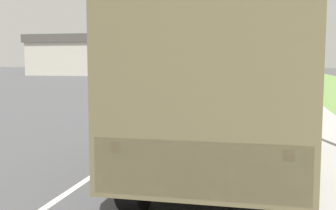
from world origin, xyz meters
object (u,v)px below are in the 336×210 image
object	(u,v)px
car_nearest_ahead	(234,90)
car_second_ahead	(245,81)
military_truck	(226,86)
car_third_ahead	(214,74)

from	to	relation	value
car_nearest_ahead	car_second_ahead	xyz separation A→B (m)	(0.09, 10.24, -0.07)
car_nearest_ahead	car_second_ahead	bearing A→B (deg)	89.51
military_truck	car_nearest_ahead	size ratio (longest dim) A/B	1.38
car_nearest_ahead	military_truck	bearing A→B (deg)	-86.92
military_truck	car_second_ahead	xyz separation A→B (m)	(-0.55, 22.17, -0.93)
car_second_ahead	car_third_ahead	bearing A→B (deg)	105.63
car_nearest_ahead	car_third_ahead	size ratio (longest dim) A/B	1.23
military_truck	car_third_ahead	distance (m)	35.30
car_third_ahead	car_nearest_ahead	bearing A→B (deg)	-81.36
military_truck	car_third_ahead	xyz separation A→B (m)	(-4.15, 35.04, -0.87)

